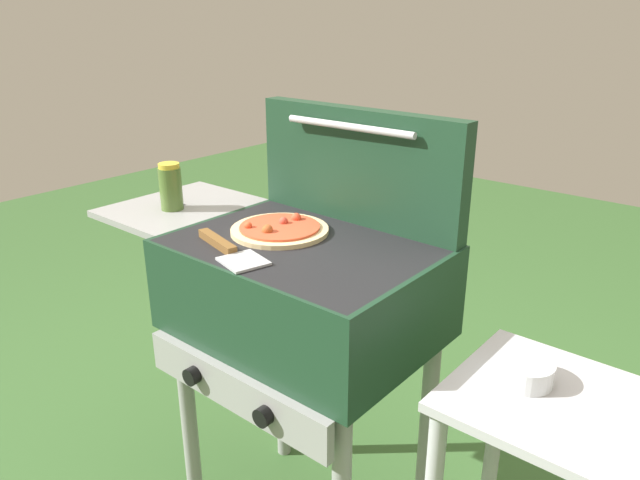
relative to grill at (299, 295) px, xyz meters
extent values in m
cube|color=#193823|center=(0.01, 0.00, 0.02)|extent=(0.64, 0.48, 0.24)
cube|color=black|center=(0.01, 0.00, 0.14)|extent=(0.61, 0.46, 0.01)
cube|color=gray|center=(-0.47, 0.00, 0.13)|extent=(0.32, 0.41, 0.02)
cube|color=gray|center=(-0.47, 0.00, 0.02)|extent=(0.02, 0.02, 0.24)
cube|color=gray|center=(0.01, -0.25, -0.15)|extent=(0.58, 0.02, 0.10)
cylinder|color=black|center=(-0.11, -0.27, -0.15)|extent=(0.04, 0.02, 0.04)
cylinder|color=black|center=(0.13, -0.27, -0.15)|extent=(0.04, 0.02, 0.04)
cylinder|color=gray|center=(-0.26, -0.19, -0.43)|extent=(0.04, 0.04, 0.66)
cylinder|color=gray|center=(-0.26, 0.19, -0.43)|extent=(0.04, 0.04, 0.66)
cylinder|color=gray|center=(0.28, 0.19, -0.43)|extent=(0.04, 0.04, 0.66)
cube|color=#193823|center=(0.01, 0.22, 0.29)|extent=(0.63, 0.06, 0.30)
cylinder|color=#B7B7BC|center=(0.01, 0.17, 0.40)|extent=(0.38, 0.02, 0.02)
cylinder|color=beige|center=(-0.08, 0.02, 0.15)|extent=(0.25, 0.25, 0.01)
cylinder|color=#D14C2D|center=(-0.08, 0.02, 0.16)|extent=(0.20, 0.20, 0.01)
sphere|color=#B05126|center=(-0.08, -0.03, 0.17)|extent=(0.03, 0.03, 0.03)
sphere|color=#E34F2A|center=(-0.14, -0.04, 0.17)|extent=(0.02, 0.02, 0.02)
sphere|color=#D54633|center=(-0.09, 0.04, 0.17)|extent=(0.02, 0.02, 0.02)
sphere|color=#E74B2F|center=(-0.09, 0.09, 0.17)|extent=(0.03, 0.03, 0.03)
cylinder|color=#4C6B2D|center=(-0.45, -0.03, 0.20)|extent=(0.06, 0.06, 0.12)
cylinder|color=gold|center=(-0.45, -0.03, 0.27)|extent=(0.06, 0.06, 0.01)
cube|color=#B7BABF|center=(-0.01, -0.18, 0.15)|extent=(0.12, 0.11, 0.01)
cube|color=brown|center=(-0.14, -0.14, 0.15)|extent=(0.16, 0.06, 0.02)
cube|color=#B2B2B7|center=(0.67, 0.00, -0.02)|extent=(0.44, 0.36, 0.02)
cylinder|color=#B2B2B7|center=(0.48, 0.15, -0.39)|extent=(0.04, 0.04, 0.72)
cylinder|color=silver|center=(0.58, 0.02, 0.01)|extent=(0.11, 0.11, 0.04)
cylinder|color=maroon|center=(0.58, 0.02, 0.00)|extent=(0.09, 0.09, 0.02)
camera|label=1|loc=(0.91, -1.01, 0.67)|focal=33.50mm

